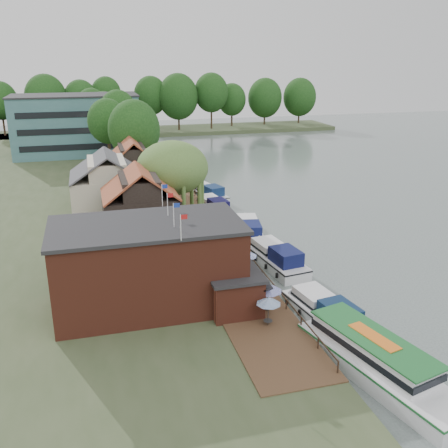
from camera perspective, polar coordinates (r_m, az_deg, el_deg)
ground at (r=48.62m, az=10.69°, el=-7.17°), size 260.00×260.00×0.00m
land_bank at (r=77.50m, az=-22.15°, el=2.05°), size 50.00×140.00×1.00m
quay_deck at (r=54.28m, az=-1.48°, el=-2.79°), size 6.00×50.00×0.10m
quay_rail at (r=55.23m, az=1.11°, el=-1.90°), size 0.20×49.00×1.00m
pub at (r=41.84m, az=-5.92°, el=-4.35°), size 20.00×11.00×7.30m
hotel_block at (r=109.94m, az=-16.51°, el=10.83°), size 25.40×12.40×12.30m
cottage_a at (r=55.56m, az=-9.55°, el=2.05°), size 8.60×7.60×8.50m
cottage_b at (r=65.02m, az=-13.13°, el=4.28°), size 9.60×8.60×8.50m
cottage_c at (r=73.99m, az=-10.37°, el=6.21°), size 7.60×7.60×8.50m
willow at (r=60.64m, az=-5.87°, el=4.58°), size 8.60×8.60×10.43m
umbrella_0 at (r=39.14m, az=5.08°, el=-9.90°), size 1.94×1.94×2.38m
umbrella_1 at (r=41.09m, az=4.99°, el=-8.42°), size 2.36×2.36×2.38m
umbrella_2 at (r=43.91m, az=2.41°, el=-6.48°), size 2.24×2.24×2.38m
umbrella_3 at (r=47.61m, az=2.34°, el=-4.39°), size 2.45×2.45×2.38m
umbrella_4 at (r=49.15m, az=0.99°, el=-3.61°), size 2.35×2.35×2.38m
umbrella_5 at (r=52.67m, az=-0.20°, el=-2.03°), size 2.16×2.16×2.38m
cruiser_0 at (r=42.32m, az=11.46°, el=-9.46°), size 4.86×10.71×2.52m
cruiser_1 at (r=52.20m, az=5.95°, el=-3.50°), size 4.86×11.02×2.61m
cruiser_2 at (r=59.89m, az=2.82°, el=-0.48°), size 5.23×10.76×2.52m
cruiser_3 at (r=69.51m, az=-1.25°, el=2.24°), size 4.58×10.19×2.38m
cruiser_4 at (r=76.35m, az=-1.92°, el=3.77°), size 5.79×10.46×2.42m
tour_boat at (r=36.53m, az=17.32°, el=-14.55°), size 6.89×14.02×2.95m
swan at (r=40.06m, az=13.20°, el=-13.06°), size 0.44×0.44×0.44m
bank_tree_0 at (r=80.61m, az=-10.15°, el=9.08°), size 8.08×8.08×13.55m
bank_tree_1 at (r=88.99m, az=-13.06°, el=9.64°), size 6.65×6.65×13.09m
bank_tree_2 at (r=97.48m, az=-11.90°, el=10.74°), size 6.77×6.77×13.92m
bank_tree_3 at (r=116.62m, az=-13.89°, el=11.06°), size 6.11×6.11×10.64m
bank_tree_4 at (r=127.35m, az=-13.55°, el=11.94°), size 6.40×6.40×11.66m
bank_tree_5 at (r=135.57m, az=-14.81°, el=12.30°), size 8.03×8.03×11.98m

